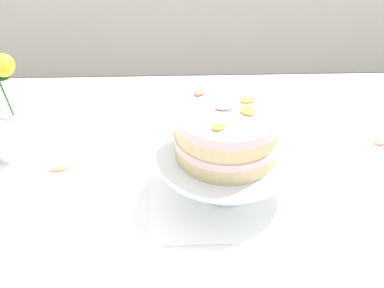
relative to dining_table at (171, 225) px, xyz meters
name	(u,v)px	position (x,y,z in m)	size (l,w,h in m)	color
dining_table	(171,225)	(0.00, 0.00, 0.00)	(1.40, 1.00, 0.74)	white
linen_napkin	(225,191)	(0.12, 0.01, 0.09)	(0.32, 0.32, 0.00)	white
cake_stand	(226,161)	(0.12, 0.01, 0.17)	(0.29, 0.29, 0.10)	silver
layer_cake	(227,132)	(0.12, 0.01, 0.24)	(0.22, 0.22, 0.11)	beige
loose_petal_0	(59,169)	(-0.25, 0.09, 0.09)	(0.04, 0.02, 0.01)	#E56B51
loose_petal_1	(381,142)	(0.51, 0.17, 0.09)	(0.04, 0.02, 0.01)	#E56B51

